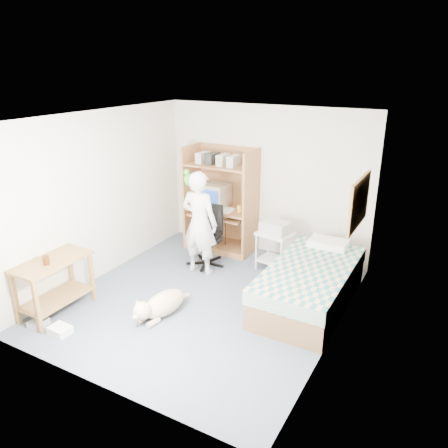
% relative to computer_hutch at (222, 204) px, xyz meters
% --- Properties ---
extents(floor, '(4.00, 4.00, 0.00)m').
position_rel_computer_hutch_xyz_m(floor, '(0.70, -1.74, -0.82)').
color(floor, '#4C5667').
rests_on(floor, ground).
extents(wall_back, '(3.60, 0.02, 2.50)m').
position_rel_computer_hutch_xyz_m(wall_back, '(0.70, 0.26, 0.43)').
color(wall_back, silver).
rests_on(wall_back, floor).
extents(wall_right, '(0.02, 4.00, 2.50)m').
position_rel_computer_hutch_xyz_m(wall_right, '(2.50, -1.74, 0.43)').
color(wall_right, silver).
rests_on(wall_right, floor).
extents(wall_left, '(0.02, 4.00, 2.50)m').
position_rel_computer_hutch_xyz_m(wall_left, '(-1.10, -1.74, 0.43)').
color(wall_left, silver).
rests_on(wall_left, floor).
extents(ceiling, '(3.60, 4.00, 0.02)m').
position_rel_computer_hutch_xyz_m(ceiling, '(0.70, -1.74, 1.68)').
color(ceiling, white).
rests_on(ceiling, wall_back).
extents(computer_hutch, '(1.20, 0.63, 1.80)m').
position_rel_computer_hutch_xyz_m(computer_hutch, '(0.00, 0.00, 0.00)').
color(computer_hutch, brown).
rests_on(computer_hutch, floor).
extents(bed, '(1.02, 2.02, 0.66)m').
position_rel_computer_hutch_xyz_m(bed, '(2.00, -1.12, -0.53)').
color(bed, brown).
rests_on(bed, floor).
extents(side_desk, '(0.50, 1.00, 0.75)m').
position_rel_computer_hutch_xyz_m(side_desk, '(-0.85, -2.94, -0.33)').
color(side_desk, brown).
rests_on(side_desk, floor).
extents(corkboard, '(0.04, 0.94, 0.66)m').
position_rel_computer_hutch_xyz_m(corkboard, '(2.47, -0.84, 0.63)').
color(corkboard, '#936841').
rests_on(corkboard, wall_right).
extents(office_chair, '(0.55, 0.55, 0.98)m').
position_rel_computer_hutch_xyz_m(office_chair, '(0.12, -0.70, -0.47)').
color(office_chair, black).
rests_on(office_chair, floor).
extents(person, '(0.59, 0.39, 1.63)m').
position_rel_computer_hutch_xyz_m(person, '(0.17, -1.01, -0.01)').
color(person, silver).
rests_on(person, floor).
extents(parrot, '(0.12, 0.21, 0.33)m').
position_rel_computer_hutch_xyz_m(parrot, '(-0.03, -0.99, 0.67)').
color(parrot, '#15911F').
rests_on(parrot, person).
extents(dog, '(0.42, 1.00, 0.37)m').
position_rel_computer_hutch_xyz_m(dog, '(0.41, -2.35, -0.66)').
color(dog, '#D1B48C').
rests_on(dog, floor).
extents(printer_cart, '(0.59, 0.50, 0.63)m').
position_rel_computer_hutch_xyz_m(printer_cart, '(1.16, -0.36, -0.41)').
color(printer_cart, silver).
rests_on(printer_cart, floor).
extents(printer, '(0.47, 0.39, 0.18)m').
position_rel_computer_hutch_xyz_m(printer, '(1.16, -0.36, -0.10)').
color(printer, '#A7A7A2').
rests_on(printer, printer_cart).
extents(crt_monitor, '(0.41, 0.44, 0.39)m').
position_rel_computer_hutch_xyz_m(crt_monitor, '(-0.12, 0.01, 0.14)').
color(crt_monitor, beige).
rests_on(crt_monitor, computer_hutch).
extents(keyboard, '(0.45, 0.17, 0.03)m').
position_rel_computer_hutch_xyz_m(keyboard, '(-0.01, -0.16, -0.15)').
color(keyboard, beige).
rests_on(keyboard, computer_hutch).
extents(pencil_cup, '(0.08, 0.08, 0.12)m').
position_rel_computer_hutch_xyz_m(pencil_cup, '(0.39, -0.09, -0.00)').
color(pencil_cup, gold).
rests_on(pencil_cup, computer_hutch).
extents(drink_glass, '(0.08, 0.08, 0.12)m').
position_rel_computer_hutch_xyz_m(drink_glass, '(-0.80, -3.05, -0.01)').
color(drink_glass, '#3D1C09').
rests_on(drink_glass, side_desk).
extents(floor_box_a, '(0.25, 0.21, 0.10)m').
position_rel_computer_hutch_xyz_m(floor_box_a, '(-0.42, -3.29, -0.77)').
color(floor_box_a, white).
rests_on(floor_box_a, floor).
extents(floor_box_b, '(0.19, 0.23, 0.08)m').
position_rel_computer_hutch_xyz_m(floor_box_b, '(-0.80, -3.30, -0.78)').
color(floor_box_b, '#B2B1AD').
rests_on(floor_box_b, floor).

